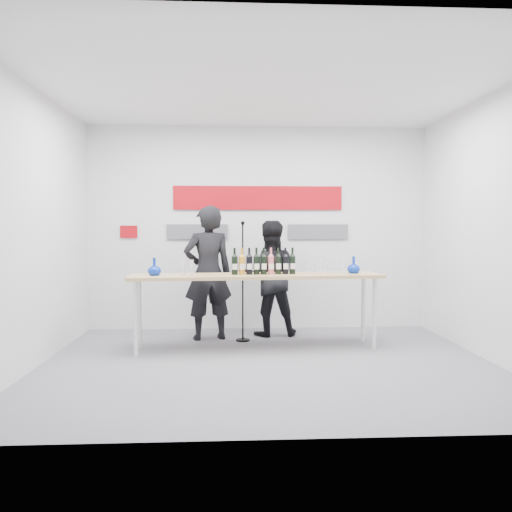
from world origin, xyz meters
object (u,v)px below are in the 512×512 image
(presenter_left, at_px, (208,273))
(presenter_right, at_px, (269,278))
(mic_stand, at_px, (243,305))
(tasting_table, at_px, (256,280))

(presenter_left, xyz_separation_m, presenter_right, (0.85, 0.21, -0.10))
(presenter_left, height_order, mic_stand, presenter_left)
(presenter_right, relative_size, mic_stand, 1.01)
(mic_stand, bearing_deg, presenter_left, -178.48)
(presenter_left, distance_m, mic_stand, 0.64)
(tasting_table, bearing_deg, mic_stand, 105.43)
(tasting_table, distance_m, presenter_right, 0.82)
(tasting_table, xyz_separation_m, presenter_left, (-0.62, 0.58, 0.04))
(tasting_table, distance_m, presenter_left, 0.85)
(mic_stand, bearing_deg, presenter_right, 58.44)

